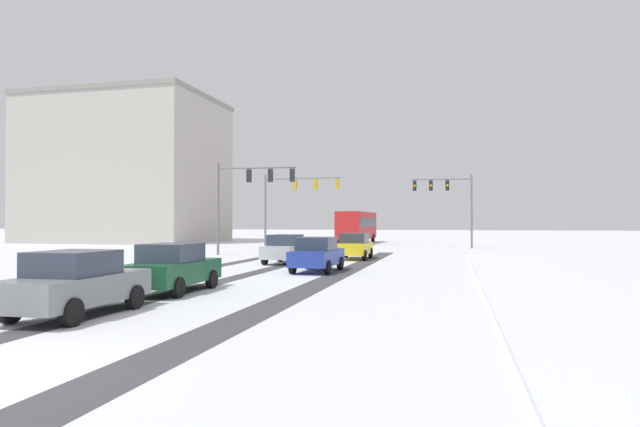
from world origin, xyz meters
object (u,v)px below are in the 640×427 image
object	(u,v)px
car_grey_fifth	(76,283)
office_building_far_left_block	(128,170)
car_silver_second	(286,249)
car_blue_third	(317,254)
traffic_signal_far_right	(447,194)
car_yellow_cab_lead	(355,246)
bus_oncoming	(357,225)
traffic_signal_near_left	(249,187)
car_dark_green_fourth	(173,268)
traffic_signal_far_left	(295,193)

from	to	relation	value
car_grey_fifth	office_building_far_left_block	distance (m)	53.52
car_silver_second	car_blue_third	bearing A→B (deg)	-57.39
traffic_signal_far_right	car_yellow_cab_lead	xyz separation A→B (m)	(-5.50, -15.93, -3.95)
car_silver_second	car_grey_fifth	world-z (taller)	same
car_silver_second	car_blue_third	size ratio (longest dim) A/B	1.00
car_blue_third	bus_oncoming	bearing A→B (deg)	96.67
traffic_signal_near_left	car_blue_third	xyz separation A→B (m)	(7.70, -11.20, -3.96)
car_yellow_cab_lead	bus_oncoming	world-z (taller)	bus_oncoming
traffic_signal_far_right	car_dark_green_fourth	distance (m)	34.55
traffic_signal_far_right	traffic_signal_far_left	world-z (taller)	same
traffic_signal_far_left	bus_oncoming	bearing A→B (deg)	76.22
car_yellow_cab_lead	office_building_far_left_block	size ratio (longest dim) A/B	0.20
traffic_signal_near_left	traffic_signal_far_left	distance (m)	9.71
traffic_signal_near_left	car_yellow_cab_lead	distance (m)	9.11
car_dark_green_fourth	traffic_signal_near_left	bearing A→B (deg)	103.94
car_grey_fifth	office_building_far_left_block	xyz separation A→B (m)	(-27.91, 45.04, 7.53)
car_blue_third	traffic_signal_far_right	bearing A→B (deg)	77.13
traffic_signal_far_right	car_dark_green_fourth	world-z (taller)	traffic_signal_far_right
traffic_signal_far_right	car_yellow_cab_lead	world-z (taller)	traffic_signal_far_right
car_blue_third	car_grey_fifth	size ratio (longest dim) A/B	1.00
car_yellow_cab_lead	car_grey_fifth	bearing A→B (deg)	-97.99
car_yellow_cab_lead	car_blue_third	size ratio (longest dim) A/B	0.99
car_dark_green_fourth	bus_oncoming	xyz separation A→B (m)	(-1.13, 42.30, 1.18)
car_blue_third	traffic_signal_near_left	bearing A→B (deg)	124.50
traffic_signal_far_right	bus_oncoming	world-z (taller)	traffic_signal_far_right
bus_oncoming	traffic_signal_far_left	bearing A→B (deg)	-103.78
car_grey_fifth	office_building_far_left_block	world-z (taller)	office_building_far_left_block
car_yellow_cab_lead	car_silver_second	distance (m)	5.35
traffic_signal_far_right	bus_oncoming	distance (m)	13.53
car_silver_second	car_dark_green_fourth	xyz separation A→B (m)	(0.11, -12.98, 0.00)
traffic_signal_near_left	car_grey_fifth	bearing A→B (deg)	-78.81
car_grey_fifth	office_building_far_left_block	bearing A→B (deg)	121.79
traffic_signal_far_left	car_dark_green_fourth	size ratio (longest dim) A/B	1.69
traffic_signal_far_left	car_dark_green_fourth	distance (m)	29.86
car_dark_green_fourth	car_grey_fifth	bearing A→B (deg)	-90.68
car_yellow_cab_lead	office_building_far_left_block	distance (m)	39.34
traffic_signal_near_left	car_grey_fifth	distance (m)	25.06
car_blue_third	traffic_signal_far_left	bearing A→B (deg)	108.93
traffic_signal_far_right	car_dark_green_fourth	bearing A→B (deg)	-104.39
car_silver_second	bus_oncoming	size ratio (longest dim) A/B	0.37
traffic_signal_near_left	car_dark_green_fourth	size ratio (longest dim) A/B	1.57
bus_oncoming	office_building_far_left_block	bearing A→B (deg)	-175.80
car_silver_second	traffic_signal_far_left	bearing A→B (deg)	104.52
traffic_signal_near_left	bus_oncoming	bearing A→B (deg)	80.68
traffic_signal_near_left	traffic_signal_far_right	size ratio (longest dim) A/B	1.00
car_yellow_cab_lead	office_building_far_left_block	xyz separation A→B (m)	(-31.00, 23.02, 7.53)
bus_oncoming	car_dark_green_fourth	bearing A→B (deg)	-88.47
car_blue_third	office_building_far_left_block	xyz separation A→B (m)	(-30.81, 31.97, 7.53)
traffic_signal_near_left	office_building_far_left_block	world-z (taller)	office_building_far_left_block
car_yellow_cab_lead	car_dark_green_fourth	distance (m)	17.58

